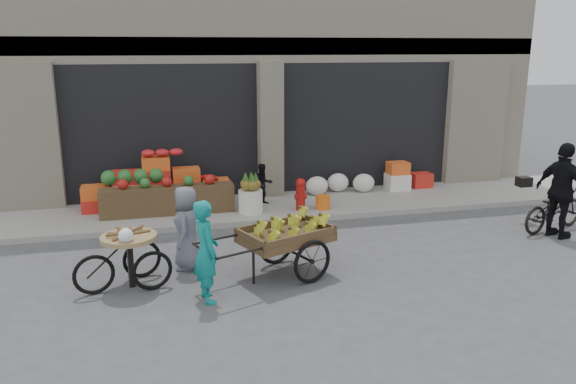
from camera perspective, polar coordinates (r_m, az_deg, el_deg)
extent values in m
plane|color=#424244|center=(9.07, 5.10, -8.81)|extent=(80.00, 80.00, 0.00)
cube|color=gray|center=(12.77, -0.89, -1.50)|extent=(18.00, 2.20, 0.12)
cube|color=beige|center=(16.30, -4.34, 14.19)|extent=(14.00, 6.00, 7.00)
cube|color=gray|center=(13.50, -2.21, 14.58)|extent=(14.00, 0.30, 0.40)
cube|color=black|center=(13.99, -12.72, 6.30)|extent=(4.40, 1.60, 3.10)
cube|color=black|center=(14.95, 6.74, 7.06)|extent=(4.40, 1.60, 3.10)
cube|color=beige|center=(13.44, -1.95, 6.32)|extent=(0.55, 0.80, 3.22)
cube|color=brown|center=(12.23, -12.10, -0.81)|extent=(2.80, 0.45, 0.60)
sphere|color=#1E5923|center=(12.61, -15.48, 1.51)|extent=(0.34, 0.34, 0.34)
cylinder|color=silver|center=(12.07, -3.83, -0.95)|extent=(0.52, 0.52, 0.50)
cylinder|color=#A5140F|center=(12.25, 1.28, -0.55)|extent=(0.20, 0.20, 0.56)
sphere|color=#A5140F|center=(12.17, 1.29, 0.91)|extent=(0.22, 0.22, 0.22)
cylinder|color=orange|center=(12.38, 3.57, -1.04)|extent=(0.32, 0.32, 0.30)
ellipsoid|color=silver|center=(13.72, 5.35, 0.78)|extent=(1.70, 0.60, 0.44)
imported|color=black|center=(12.66, -2.55, 0.80)|extent=(0.51, 0.43, 0.93)
cube|color=brown|center=(8.97, -0.22, -4.65)|extent=(1.62, 1.35, 0.12)
torus|color=black|center=(8.78, 2.47, -7.10)|extent=(0.67, 0.31, 0.70)
torus|color=black|center=(9.53, -1.17, -5.32)|extent=(0.67, 0.31, 0.70)
cylinder|color=black|center=(8.78, -3.52, -7.56)|extent=(0.05, 0.05, 0.58)
imported|color=#107F7A|center=(8.14, -8.33, -5.97)|extent=(0.46, 0.61, 1.51)
cylinder|color=#9E7F51|center=(8.82, -15.88, -4.46)|extent=(1.04, 1.04, 0.07)
cube|color=black|center=(8.96, -15.70, -6.88)|extent=(0.10, 0.10, 0.80)
torus|color=black|center=(8.79, -13.60, -7.77)|extent=(0.61, 0.23, 0.62)
torus|color=black|center=(9.30, -14.61, -6.59)|extent=(0.61, 0.23, 0.62)
torus|color=black|center=(8.89, -19.11, -7.95)|extent=(0.61, 0.23, 0.62)
imported|color=slate|center=(9.39, -10.25, -3.61)|extent=(0.58, 0.77, 1.40)
imported|color=black|center=(12.42, 25.40, -1.53)|extent=(1.81, 1.06, 0.90)
imported|color=black|center=(11.89, 26.10, 0.10)|extent=(0.74, 1.17, 1.85)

